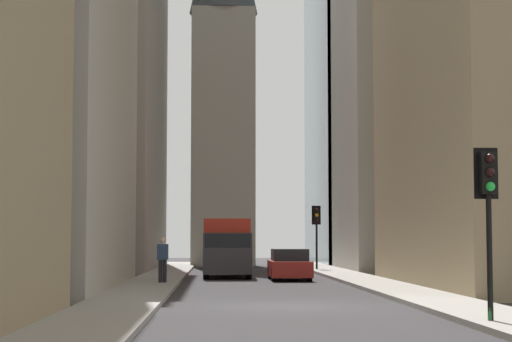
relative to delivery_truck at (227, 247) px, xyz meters
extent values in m
plane|color=#302D30|center=(-19.58, -1.40, -1.46)|extent=(135.00, 135.00, 0.00)
cube|color=gray|center=(-19.58, 3.10, -1.39)|extent=(90.00, 2.20, 0.14)
cube|color=gray|center=(-19.58, -5.90, -1.39)|extent=(90.00, 2.20, 0.14)
cube|color=#B7B2A5|center=(9.82, -12.00, 14.66)|extent=(13.11, 10.00, 32.24)
cube|color=gray|center=(12.01, 9.20, 13.12)|extent=(19.94, 10.00, 29.17)
cube|color=#B7B2A5|center=(19.52, 0.09, 7.54)|extent=(4.43, 4.43, 18.00)
cube|color=red|center=(0.91, 0.00, 0.08)|extent=(4.60, 2.25, 2.60)
cube|color=#38383D|center=(-2.29, 0.00, -0.27)|extent=(1.90, 2.25, 1.90)
cube|color=black|center=(-2.29, 0.00, 0.33)|extent=(1.92, 2.09, 0.64)
cylinder|color=black|center=(-2.29, -0.99, -1.02)|extent=(0.88, 0.28, 0.88)
cylinder|color=black|center=(-2.29, 0.98, -1.02)|extent=(0.88, 0.28, 0.88)
cylinder|color=black|center=(2.31, -0.99, -1.02)|extent=(0.88, 0.28, 0.88)
cylinder|color=black|center=(2.31, 0.98, -1.02)|extent=(0.88, 0.28, 0.88)
cube|color=maroon|center=(-3.44, -2.80, -0.93)|extent=(4.30, 1.78, 0.70)
cube|color=black|center=(-3.64, -2.80, -0.31)|extent=(2.10, 1.58, 0.54)
cylinder|color=black|center=(-2.09, -3.58, -1.14)|extent=(0.64, 0.22, 0.64)
cylinder|color=black|center=(-2.09, -2.02, -1.14)|extent=(0.64, 0.22, 0.64)
cylinder|color=black|center=(-4.79, -3.58, -1.14)|extent=(0.64, 0.22, 0.64)
cylinder|color=black|center=(-4.79, -2.02, -1.14)|extent=(0.64, 0.22, 0.64)
cylinder|color=black|center=(-25.94, -5.29, 0.01)|extent=(0.12, 0.12, 2.66)
cube|color=black|center=(-25.94, -5.29, 1.79)|extent=(0.28, 0.32, 0.90)
cube|color=black|center=(-25.79, -5.29, 1.79)|extent=(0.03, 0.52, 1.10)
sphere|color=black|center=(-26.10, -5.29, 2.09)|extent=(0.20, 0.20, 0.20)
sphere|color=black|center=(-26.10, -5.29, 1.79)|extent=(0.20, 0.20, 0.20)
sphere|color=green|center=(-26.10, -5.29, 1.49)|extent=(0.20, 0.20, 0.20)
cylinder|color=black|center=(8.06, -5.29, 0.02)|extent=(0.12, 0.12, 2.67)
cube|color=black|center=(8.06, -5.29, 1.80)|extent=(0.28, 0.32, 0.90)
cube|color=black|center=(8.21, -5.29, 1.80)|extent=(0.03, 0.52, 1.10)
sphere|color=black|center=(7.90, -5.29, 2.10)|extent=(0.20, 0.20, 0.20)
sphere|color=orange|center=(7.90, -5.29, 1.80)|extent=(0.20, 0.20, 0.20)
sphere|color=black|center=(7.90, -5.29, 1.50)|extent=(0.20, 0.20, 0.20)
cylinder|color=black|center=(-8.50, 2.55, -0.87)|extent=(0.16, 0.16, 0.90)
cylinder|color=black|center=(-8.50, 2.72, -0.87)|extent=(0.16, 0.16, 0.90)
cube|color=navy|center=(-8.50, 2.64, -0.11)|extent=(0.26, 0.44, 0.62)
sphere|color=beige|center=(-8.50, 2.64, 0.35)|extent=(0.22, 0.22, 0.22)
cylinder|color=#236033|center=(-26.01, -5.25, -1.22)|extent=(0.07, 0.07, 0.20)
cylinder|color=#236033|center=(-26.01, -5.25, -1.08)|extent=(0.03, 0.03, 0.07)
camera|label=1|loc=(-45.16, 0.45, 0.37)|focal=64.41mm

